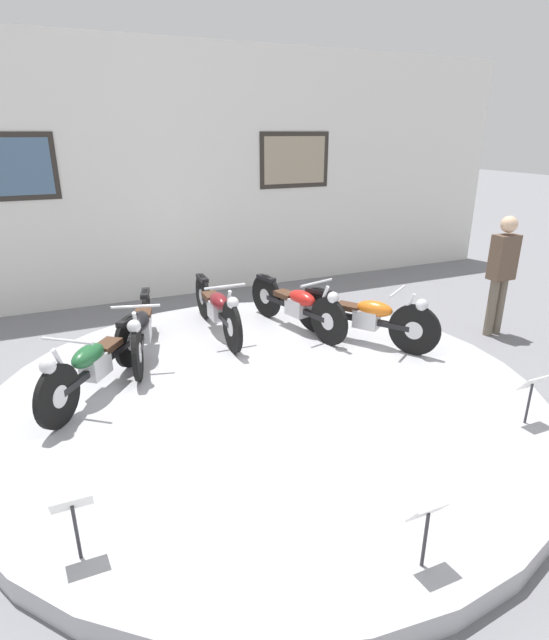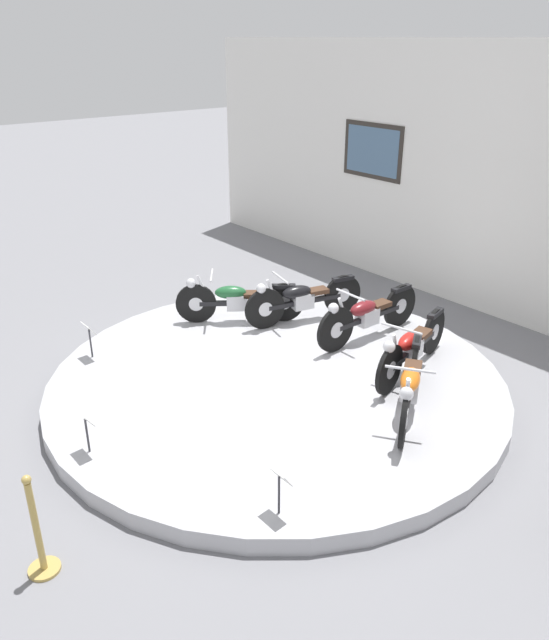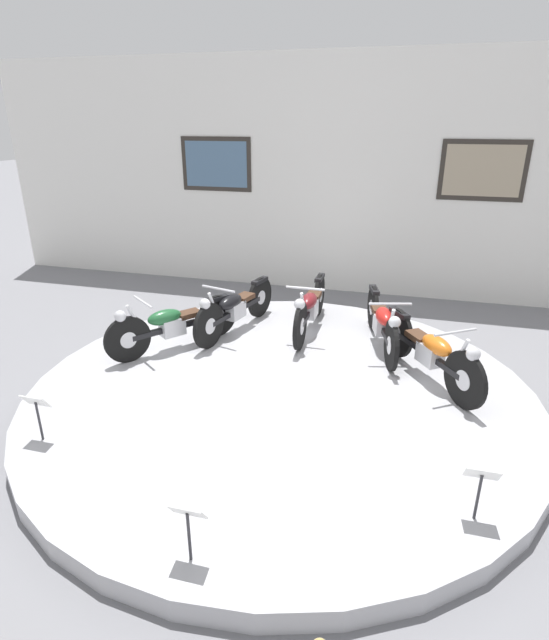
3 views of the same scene
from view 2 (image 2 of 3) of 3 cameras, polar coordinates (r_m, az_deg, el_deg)
ground_plane at (r=8.33m, az=0.19°, el=-6.26°), size 60.00×60.00×0.00m
display_platform at (r=8.27m, az=0.19°, el=-5.65°), size 5.92×5.92×0.20m
back_wall at (r=10.74m, az=18.98°, el=11.76°), size 14.00×0.22×4.25m
motorcycle_green at (r=9.60m, az=-3.44°, el=1.93°), size 1.24×1.60×0.79m
motorcycle_black at (r=9.61m, az=2.56°, el=2.03°), size 0.65×1.94×0.80m
motorcycle_maroon at (r=9.12m, az=8.49°, el=0.57°), size 0.54×2.01×0.81m
motorcycle_red at (r=8.30m, az=12.44°, el=-2.34°), size 0.64×1.95×0.80m
motorcycle_orange at (r=7.41m, az=12.30°, el=-5.75°), size 1.17×1.69×0.80m
info_placard_front_left at (r=8.87m, az=-16.57°, el=-1.14°), size 0.26×0.11×0.51m
info_placard_front_centre at (r=6.91m, az=-16.90°, el=-8.95°), size 0.26×0.11×0.51m
info_placard_front_right at (r=5.85m, az=0.42°, el=-14.52°), size 0.26×0.11×0.51m
stanchion_post_right_of_entry at (r=5.98m, az=-20.75°, el=-18.30°), size 0.28×0.28×1.02m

